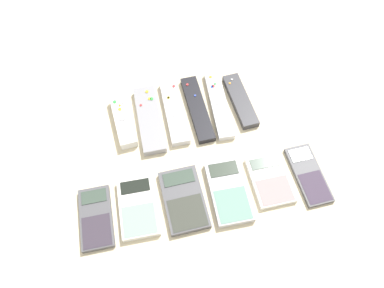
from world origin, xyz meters
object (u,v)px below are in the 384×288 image
(remote_1, at_px, (149,119))
(remote_5, at_px, (240,101))
(remote_0, at_px, (123,121))
(remote_3, at_px, (197,109))
(calculator_2, at_px, (184,199))
(calculator_4, at_px, (270,180))
(remote_4, at_px, (219,104))
(calculator_0, at_px, (96,218))
(calculator_5, at_px, (308,175))
(calculator_1, at_px, (138,207))
(calculator_3, at_px, (229,191))
(remote_2, at_px, (174,112))

(remote_1, distance_m, remote_5, 0.24)
(remote_0, bearing_deg, remote_1, -10.52)
(remote_0, xyz_separation_m, remote_3, (0.19, -0.00, -0.00))
(calculator_2, bearing_deg, calculator_4, -0.16)
(remote_4, relative_size, calculator_4, 1.68)
(remote_4, relative_size, calculator_0, 1.49)
(remote_3, relative_size, remote_4, 0.95)
(remote_0, height_order, calculator_5, remote_0)
(remote_1, relative_size, calculator_2, 1.29)
(remote_5, bearing_deg, calculator_0, -152.53)
(calculator_1, height_order, calculator_3, same)
(calculator_4, bearing_deg, calculator_3, -176.26)
(remote_0, relative_size, remote_4, 0.72)
(remote_2, relative_size, calculator_4, 1.54)
(remote_0, height_order, remote_4, remote_0)
(remote_0, height_order, calculator_3, remote_0)
(remote_4, xyz_separation_m, calculator_2, (-0.15, -0.24, -0.00))
(remote_3, bearing_deg, remote_0, 178.47)
(calculator_1, bearing_deg, calculator_2, -0.37)
(remote_1, relative_size, remote_4, 0.93)
(calculator_2, xyz_separation_m, calculator_5, (0.30, -0.00, -0.00))
(remote_2, height_order, calculator_4, remote_2)
(remote_0, bearing_deg, calculator_2, -70.24)
(remote_4, bearing_deg, calculator_2, -117.61)
(remote_0, relative_size, calculator_1, 1.08)
(remote_3, height_order, remote_5, remote_5)
(calculator_3, bearing_deg, calculator_1, 179.55)
(calculator_3, bearing_deg, calculator_2, 179.62)
(remote_4, distance_m, calculator_4, 0.25)
(calculator_5, bearing_deg, calculator_1, 177.70)
(calculator_0, relative_size, calculator_1, 1.00)
(calculator_2, bearing_deg, remote_2, 82.61)
(calculator_5, bearing_deg, calculator_3, 178.93)
(remote_5, xyz_separation_m, calculator_2, (-0.20, -0.24, -0.00))
(calculator_0, height_order, calculator_1, calculator_1)
(calculator_5, bearing_deg, calculator_4, 175.05)
(calculator_3, xyz_separation_m, calculator_5, (0.20, 0.00, -0.00))
(remote_5, bearing_deg, calculator_3, -115.41)
(calculator_5, bearing_deg, calculator_0, 178.20)
(calculator_0, relative_size, calculator_4, 1.12)
(remote_3, xyz_separation_m, calculator_0, (-0.29, -0.24, -0.00))
(remote_3, relative_size, calculator_2, 1.33)
(remote_1, distance_m, remote_3, 0.13)
(remote_2, xyz_separation_m, calculator_4, (0.18, -0.24, -0.00))
(calculator_3, bearing_deg, calculator_0, -179.27)
(calculator_4, distance_m, calculator_5, 0.09)
(remote_0, xyz_separation_m, calculator_3, (0.21, -0.24, -0.00))
(calculator_0, height_order, calculator_5, calculator_0)
(remote_1, xyz_separation_m, remote_3, (0.13, 0.01, -0.00))
(remote_2, height_order, calculator_0, remote_2)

